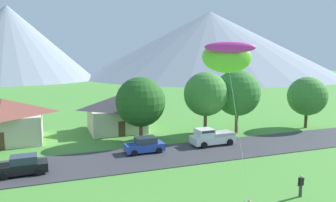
% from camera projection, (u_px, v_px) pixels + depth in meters
% --- Properties ---
extents(road_strip, '(160.00, 7.72, 0.08)m').
position_uv_depth(road_strip, '(131.00, 159.00, 32.73)').
color(road_strip, '#38383D').
rests_on(road_strip, ground).
extents(mountain_central_ridge, '(132.88, 132.88, 34.08)m').
position_uv_depth(mountain_central_ridge, '(210.00, 44.00, 172.15)').
color(mountain_central_ridge, gray).
rests_on(mountain_central_ridge, ground).
extents(mountain_far_east_ridge, '(74.85, 74.85, 33.17)m').
position_uv_depth(mountain_far_east_ridge, '(9.00, 43.00, 144.63)').
color(mountain_far_east_ridge, gray).
rests_on(mountain_far_east_ridge, ground).
extents(mountain_east_ridge, '(116.45, 116.45, 24.63)m').
position_uv_depth(mountain_east_ridge, '(207.00, 54.00, 200.83)').
color(mountain_east_ridge, slate).
rests_on(mountain_east_ridge, ground).
extents(house_leftmost, '(7.88, 7.30, 4.98)m').
position_uv_depth(house_leftmost, '(116.00, 113.00, 45.09)').
color(house_leftmost, beige).
rests_on(house_leftmost, ground).
extents(house_left_center, '(9.44, 8.51, 5.32)m').
position_uv_depth(house_left_center, '(3.00, 120.00, 39.30)').
color(house_left_center, beige).
rests_on(house_left_center, ground).
extents(tree_near_left, '(6.21, 6.21, 8.63)m').
position_uv_depth(tree_near_left, '(237.00, 93.00, 43.50)').
color(tree_near_left, brown).
rests_on(tree_near_left, ground).
extents(tree_center, '(5.72, 5.72, 8.43)m').
position_uv_depth(tree_center, '(206.00, 94.00, 41.70)').
color(tree_center, brown).
rests_on(tree_center, ground).
extents(tree_right_of_center, '(5.61, 5.61, 7.49)m').
position_uv_depth(tree_right_of_center, '(307.00, 96.00, 46.86)').
color(tree_right_of_center, '#4C3823').
rests_on(tree_right_of_center, ground).
extents(tree_far_right, '(6.05, 6.05, 7.94)m').
position_uv_depth(tree_far_right, '(141.00, 102.00, 39.20)').
color(tree_far_right, brown).
rests_on(tree_far_right, ground).
extents(parked_car_black_west_end, '(4.27, 2.21, 1.68)m').
position_uv_depth(parked_car_black_west_end, '(23.00, 166.00, 28.29)').
color(parked_car_black_west_end, black).
rests_on(parked_car_black_west_end, road_strip).
extents(parked_car_blue_mid_west, '(4.23, 2.13, 1.68)m').
position_uv_depth(parked_car_blue_mid_west, '(145.00, 145.00, 34.85)').
color(parked_car_blue_mid_west, '#2847A8').
rests_on(parked_car_blue_mid_west, road_strip).
extents(pickup_truck_white_west_side, '(5.25, 2.42, 1.99)m').
position_uv_depth(pickup_truck_white_west_side, '(212.00, 137.00, 37.82)').
color(pickup_truck_white_west_side, white).
rests_on(pickup_truck_white_west_side, road_strip).
extents(kite_flyer_with_kite, '(3.31, 2.20, 11.30)m').
position_uv_depth(kite_flyer_with_kite, '(228.00, 59.00, 19.10)').
color(kite_flyer_with_kite, '#70604C').
rests_on(kite_flyer_with_kite, ground).
extents(watcher_person, '(0.56, 0.24, 1.68)m').
position_uv_depth(watcher_person, '(301.00, 185.00, 23.93)').
color(watcher_person, '#3D3D42').
rests_on(watcher_person, ground).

